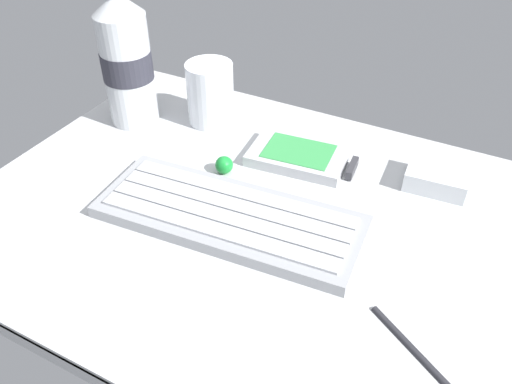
% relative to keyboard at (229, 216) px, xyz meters
% --- Properties ---
extents(ground_plane, '(0.64, 0.48, 0.03)m').
position_rel_keyboard_xyz_m(ground_plane, '(0.02, 0.02, -0.02)').
color(ground_plane, '#B7BABC').
extents(keyboard, '(0.30, 0.13, 0.02)m').
position_rel_keyboard_xyz_m(keyboard, '(0.00, 0.00, 0.00)').
color(keyboard, '#93969B').
rests_on(keyboard, ground_plane).
extents(handheld_device, '(0.13, 0.09, 0.02)m').
position_rel_keyboard_xyz_m(handheld_device, '(0.03, 0.14, -0.00)').
color(handheld_device, '#B7BABF').
rests_on(handheld_device, ground_plane).
extents(juice_cup, '(0.06, 0.06, 0.09)m').
position_rel_keyboard_xyz_m(juice_cup, '(-0.13, 0.17, 0.03)').
color(juice_cup, silver).
rests_on(juice_cup, ground_plane).
extents(water_bottle, '(0.07, 0.07, 0.21)m').
position_rel_keyboard_xyz_m(water_bottle, '(-0.23, 0.13, 0.08)').
color(water_bottle, silver).
rests_on(water_bottle, ground_plane).
extents(charger_block, '(0.07, 0.06, 0.02)m').
position_rel_keyboard_xyz_m(charger_block, '(0.18, 0.17, 0.00)').
color(charger_block, silver).
rests_on(charger_block, ground_plane).
extents(trackball_mouse, '(0.02, 0.02, 0.02)m').
position_rel_keyboard_xyz_m(trackball_mouse, '(-0.05, 0.08, 0.00)').
color(trackball_mouse, '#198C33').
rests_on(trackball_mouse, ground_plane).
extents(stylus_pen, '(0.08, 0.06, 0.01)m').
position_rel_keyboard_xyz_m(stylus_pen, '(0.22, -0.07, -0.00)').
color(stylus_pen, '#26262B').
rests_on(stylus_pen, ground_plane).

